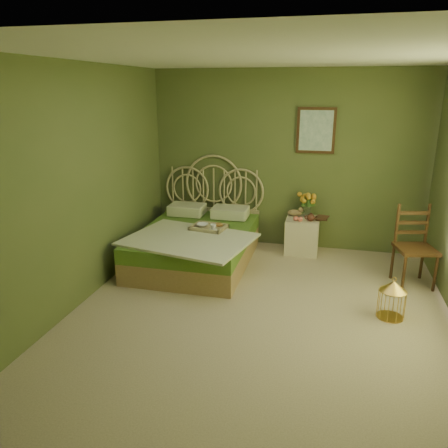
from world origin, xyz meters
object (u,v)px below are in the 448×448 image
(nightstand, at_px, (303,229))
(birdcage, at_px, (392,300))
(bed, at_px, (197,241))
(chair, at_px, (415,241))

(nightstand, relative_size, birdcage, 2.27)
(birdcage, bearing_deg, bed, 157.28)
(nightstand, relative_size, chair, 0.97)
(birdcage, bearing_deg, chair, 70.75)
(bed, distance_m, nightstand, 1.58)
(chair, relative_size, birdcage, 2.35)
(nightstand, xyz_separation_m, birdcage, (1.05, -1.75, -0.14))
(nightstand, bearing_deg, bed, -152.74)
(nightstand, xyz_separation_m, chair, (1.40, -0.75, 0.20))
(bed, xyz_separation_m, birdcage, (2.45, -1.03, -0.09))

